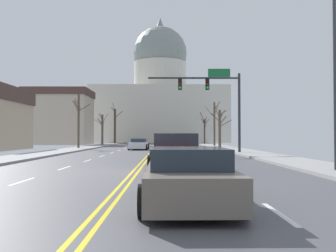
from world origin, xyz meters
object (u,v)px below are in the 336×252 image
object	(u,v)px
street_lamp_right	(327,48)
sedan_oncoming_01	(141,143)
sedan_near_00	(172,148)
sedan_oncoming_00	(139,144)
signal_gantry	(214,93)
sedan_near_01	(178,152)
pickup_truck_near_02	(176,155)
sedan_near_03	(188,178)

from	to	relation	value
street_lamp_right	sedan_oncoming_01	size ratio (longest dim) A/B	1.91
sedan_near_00	sedan_oncoming_01	size ratio (longest dim) A/B	1.07
sedan_near_00	sedan_oncoming_00	bearing A→B (deg)	105.26
signal_gantry	sedan_near_01	xyz separation A→B (m)	(-3.40, -9.82, -4.64)
sedan_near_01	pickup_truck_near_02	bearing A→B (deg)	-92.94
sedan_oncoming_00	sedan_near_03	bearing A→B (deg)	-84.04
pickup_truck_near_02	sedan_oncoming_00	size ratio (longest dim) A/B	1.17
signal_gantry	sedan_near_03	world-z (taller)	signal_gantry
sedan_near_00	pickup_truck_near_02	size ratio (longest dim) A/B	0.86
sedan_oncoming_00	pickup_truck_near_02	bearing A→B (deg)	-82.37
sedan_near_00	sedan_near_01	distance (m)	6.51
signal_gantry	street_lamp_right	world-z (taller)	street_lamp_right
sedan_oncoming_00	signal_gantry	bearing A→B (deg)	-52.91
sedan_near_01	sedan_near_03	world-z (taller)	sedan_near_03
signal_gantry	sedan_near_01	bearing A→B (deg)	-109.12
sedan_oncoming_01	sedan_oncoming_00	bearing A→B (deg)	-87.83
street_lamp_right	sedan_near_03	world-z (taller)	street_lamp_right
street_lamp_right	sedan_oncoming_00	bearing A→B (deg)	110.17
sedan_near_00	sedan_near_01	world-z (taller)	sedan_near_00
sedan_near_01	street_lamp_right	bearing A→B (deg)	-49.14
street_lamp_right	signal_gantry	bearing A→B (deg)	98.43
sedan_near_01	sedan_oncoming_01	world-z (taller)	sedan_near_01
sedan_oncoming_01	street_lamp_right	bearing A→B (deg)	-74.69
pickup_truck_near_02	sedan_oncoming_00	xyz separation A→B (m)	(-3.37, 25.12, -0.15)
sedan_oncoming_01	sedan_near_00	bearing A→B (deg)	-80.49
signal_gantry	street_lamp_right	xyz separation A→B (m)	(2.46, -16.60, -0.07)
sedan_oncoming_00	sedan_oncoming_01	world-z (taller)	sedan_oncoming_00
sedan_near_00	sedan_oncoming_00	distance (m)	13.13
sedan_near_01	sedan_near_03	xyz separation A→B (m)	(-0.25, -13.56, 0.04)
street_lamp_right	sedan_oncoming_00	world-z (taller)	street_lamp_right
signal_gantry	sedan_near_03	distance (m)	24.11
sedan_near_03	sedan_oncoming_01	world-z (taller)	sedan_near_03
street_lamp_right	pickup_truck_near_02	size ratio (longest dim) A/B	1.54
signal_gantry	sedan_oncoming_01	world-z (taller)	signal_gantry
street_lamp_right	sedan_near_01	xyz separation A→B (m)	(-5.86, 6.78, -4.57)
sedan_near_01	pickup_truck_near_02	distance (m)	5.95
sedan_oncoming_01	sedan_near_03	bearing A→B (deg)	-84.94
street_lamp_right	pickup_truck_near_02	world-z (taller)	street_lamp_right
signal_gantry	sedan_near_00	world-z (taller)	signal_gantry
sedan_near_01	sedan_near_03	bearing A→B (deg)	-91.06
sedan_near_01	sedan_oncoming_00	xyz separation A→B (m)	(-3.67, 19.17, 0.01)
street_lamp_right	sedan_oncoming_00	xyz separation A→B (m)	(-9.53, 25.95, -4.55)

